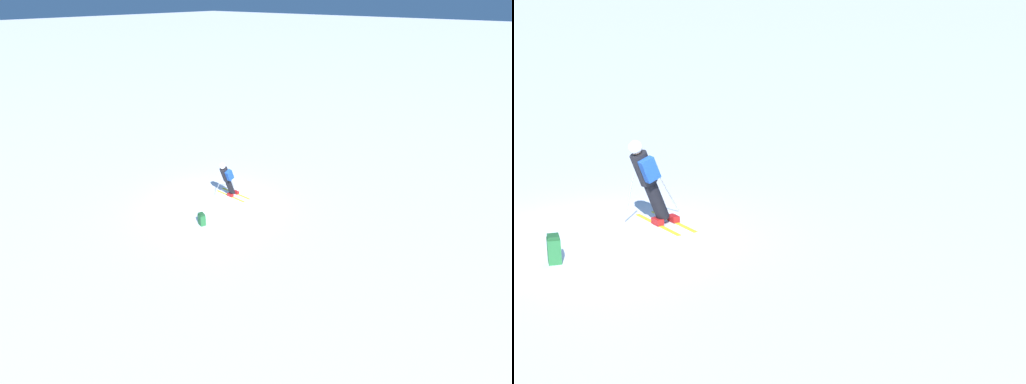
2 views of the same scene
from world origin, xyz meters
The scene contains 3 objects.
ground_plane centered at (0.00, 0.00, 0.00)m, with size 300.00×300.00×0.00m, color white.
skier centered at (-0.91, 0.01, 0.99)m, with size 1.44×1.75×1.80m.
spare_backpack centered at (1.43, 0.81, 0.24)m, with size 0.31×0.36×0.50m.
Camera 2 is at (7.02, 14.13, 5.05)m, focal length 60.00 mm.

